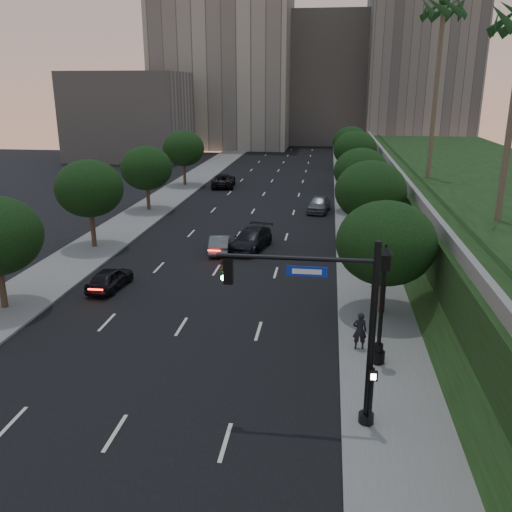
# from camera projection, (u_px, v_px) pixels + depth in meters

# --- Properties ---
(ground) EXTENTS (160.00, 160.00, 0.00)m
(ground) POSITION_uv_depth(u_px,v_px,m) (151.00, 376.00, 23.07)
(ground) COLOR black
(ground) RESTS_ON ground
(road_surface) EXTENTS (16.00, 140.00, 0.02)m
(road_surface) POSITION_uv_depth(u_px,v_px,m) (250.00, 216.00, 51.43)
(road_surface) COLOR black
(road_surface) RESTS_ON ground
(sidewalk_right) EXTENTS (4.50, 140.00, 0.15)m
(sidewalk_right) POSITION_uv_depth(u_px,v_px,m) (360.00, 219.00, 50.13)
(sidewalk_right) COLOR slate
(sidewalk_right) RESTS_ON ground
(sidewalk_left) EXTENTS (4.50, 140.00, 0.15)m
(sidewalk_left) POSITION_uv_depth(u_px,v_px,m) (146.00, 212.00, 52.70)
(sidewalk_left) COLOR slate
(sidewalk_left) RESTS_ON ground
(embankment) EXTENTS (18.00, 90.00, 4.00)m
(embankment) POSITION_uv_depth(u_px,v_px,m) (502.00, 206.00, 46.18)
(embankment) COLOR black
(embankment) RESTS_ON ground
(parapet_wall) EXTENTS (0.35, 90.00, 0.70)m
(parapet_wall) POSITION_uv_depth(u_px,v_px,m) (402.00, 177.00, 46.54)
(parapet_wall) COLOR slate
(parapet_wall) RESTS_ON embankment
(office_block_left) EXTENTS (26.00, 20.00, 32.00)m
(office_block_left) POSITION_uv_depth(u_px,v_px,m) (224.00, 64.00, 107.00)
(office_block_left) COLOR gray
(office_block_left) RESTS_ON ground
(office_block_mid) EXTENTS (22.00, 18.00, 26.00)m
(office_block_mid) POSITION_uv_depth(u_px,v_px,m) (326.00, 80.00, 114.85)
(office_block_mid) COLOR gray
(office_block_mid) RESTS_ON ground
(office_block_right) EXTENTS (20.00, 22.00, 36.00)m
(office_block_right) POSITION_uv_depth(u_px,v_px,m) (420.00, 53.00, 105.41)
(office_block_right) COLOR gray
(office_block_right) RESTS_ON ground
(office_block_filler) EXTENTS (18.00, 16.00, 14.00)m
(office_block_filler) POSITION_uv_depth(u_px,v_px,m) (130.00, 116.00, 90.42)
(office_block_filler) COLOR gray
(office_block_filler) RESTS_ON ground
(tree_right_a) EXTENTS (5.20, 5.20, 6.24)m
(tree_right_a) POSITION_uv_depth(u_px,v_px,m) (386.00, 243.00, 28.13)
(tree_right_a) COLOR #38281C
(tree_right_a) RESTS_ON ground
(tree_right_b) EXTENTS (5.20, 5.20, 6.74)m
(tree_right_b) POSITION_uv_depth(u_px,v_px,m) (371.00, 191.00, 39.33)
(tree_right_b) COLOR #38281C
(tree_right_b) RESTS_ON ground
(tree_right_c) EXTENTS (5.20, 5.20, 6.24)m
(tree_right_c) POSITION_uv_depth(u_px,v_px,m) (361.00, 171.00, 51.77)
(tree_right_c) COLOR #38281C
(tree_right_c) RESTS_ON ground
(tree_right_d) EXTENTS (5.20, 5.20, 6.74)m
(tree_right_d) POSITION_uv_depth(u_px,v_px,m) (355.00, 150.00, 64.86)
(tree_right_d) COLOR #38281C
(tree_right_d) RESTS_ON ground
(tree_right_e) EXTENTS (5.20, 5.20, 6.24)m
(tree_right_e) POSITION_uv_depth(u_px,v_px,m) (351.00, 142.00, 79.19)
(tree_right_e) COLOR #38281C
(tree_right_e) RESTS_ON ground
(tree_left_b) EXTENTS (5.00, 5.00, 6.71)m
(tree_left_b) POSITION_uv_depth(u_px,v_px,m) (89.00, 189.00, 40.01)
(tree_left_b) COLOR #38281C
(tree_left_b) RESTS_ON ground
(tree_left_c) EXTENTS (5.00, 5.00, 6.34)m
(tree_left_c) POSITION_uv_depth(u_px,v_px,m) (146.00, 168.00, 52.41)
(tree_left_c) COLOR #38281C
(tree_left_c) RESTS_ON ground
(tree_left_d) EXTENTS (5.00, 5.00, 6.71)m
(tree_left_d) POSITION_uv_depth(u_px,v_px,m) (184.00, 148.00, 65.54)
(tree_left_d) COLOR #38281C
(tree_left_d) RESTS_ON ground
(palm_far) EXTENTS (3.20, 3.20, 15.50)m
(palm_far) POSITION_uv_depth(u_px,v_px,m) (444.00, 11.00, 44.12)
(palm_far) COLOR #4C4233
(palm_far) RESTS_ON embankment
(traffic_signal_mast) EXTENTS (5.68, 0.56, 7.00)m
(traffic_signal_mast) POSITION_uv_depth(u_px,v_px,m) (340.00, 332.00, 18.78)
(traffic_signal_mast) COLOR black
(traffic_signal_mast) RESTS_ON ground
(street_lamp) EXTENTS (0.64, 0.64, 5.62)m
(street_lamp) POSITION_uv_depth(u_px,v_px,m) (381.00, 311.00, 23.19)
(street_lamp) COLOR black
(street_lamp) RESTS_ON ground
(pedestrian_signal) EXTENTS (0.30, 0.33, 2.50)m
(pedestrian_signal) POSITION_uv_depth(u_px,v_px,m) (372.00, 392.00, 18.97)
(pedestrian_signal) COLOR black
(pedestrian_signal) RESTS_ON ground
(sedan_near_left) EXTENTS (1.94, 4.08, 1.34)m
(sedan_near_left) POSITION_uv_depth(u_px,v_px,m) (110.00, 278.00, 32.83)
(sedan_near_left) COLOR black
(sedan_near_left) RESTS_ON ground
(sedan_mid_left) EXTENTS (1.89, 4.16, 1.32)m
(sedan_mid_left) POSITION_uv_depth(u_px,v_px,m) (220.00, 244.00, 40.11)
(sedan_mid_left) COLOR #575B5E
(sedan_mid_left) RESTS_ON ground
(sedan_far_left) EXTENTS (3.20, 5.92, 1.58)m
(sedan_far_left) POSITION_uv_depth(u_px,v_px,m) (224.00, 180.00, 66.09)
(sedan_far_left) COLOR black
(sedan_far_left) RESTS_ON ground
(sedan_near_right) EXTENTS (3.22, 5.68, 1.55)m
(sedan_near_right) POSITION_uv_depth(u_px,v_px,m) (251.00, 240.00, 40.73)
(sedan_near_right) COLOR black
(sedan_near_right) RESTS_ON ground
(sedan_far_right) EXTENTS (2.50, 4.90, 1.60)m
(sedan_far_right) POSITION_uv_depth(u_px,v_px,m) (319.00, 204.00, 52.99)
(sedan_far_right) COLOR #5C5F64
(sedan_far_right) RESTS_ON ground
(pedestrian_a) EXTENTS (0.67, 0.46, 1.80)m
(pedestrian_a) POSITION_uv_depth(u_px,v_px,m) (360.00, 331.00, 24.97)
(pedestrian_a) COLOR black
(pedestrian_a) RESTS_ON sidewalk_right
(pedestrian_b) EXTENTS (0.93, 0.76, 1.77)m
(pedestrian_b) POSITION_uv_depth(u_px,v_px,m) (376.00, 273.00, 32.68)
(pedestrian_b) COLOR black
(pedestrian_b) RESTS_ON sidewalk_right
(pedestrian_c) EXTENTS (1.12, 0.73, 1.77)m
(pedestrian_c) POSITION_uv_depth(u_px,v_px,m) (361.00, 260.00, 35.20)
(pedestrian_c) COLOR black
(pedestrian_c) RESTS_ON sidewalk_right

